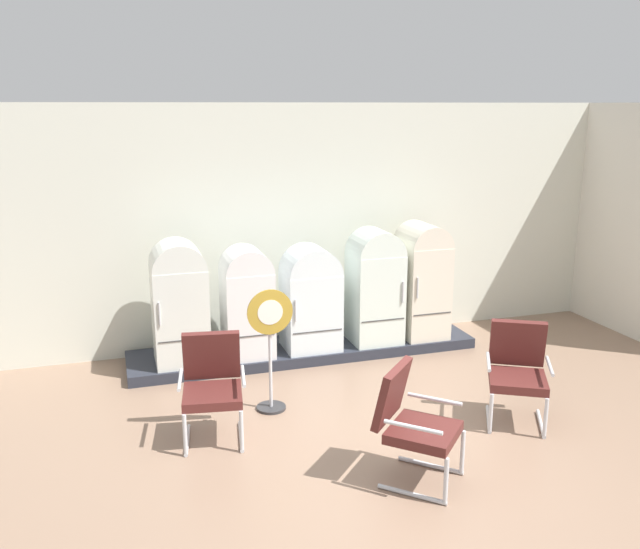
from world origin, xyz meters
name	(u,v)px	position (x,y,z in m)	size (l,w,h in m)	color
ground	(397,470)	(0.00, 0.00, -0.03)	(12.00, 10.00, 0.05)	#8B6D58
back_wall	(291,225)	(0.00, 3.66, 1.63)	(11.76, 0.12, 3.24)	silver
side_wall_right	(635,223)	(4.66, 2.48, 1.61)	(0.16, 2.20, 3.24)	silver
display_plinth	(304,349)	(0.00, 3.02, 0.07)	(4.55, 0.95, 0.13)	#282B36
refrigerator_0	(179,299)	(-1.60, 2.91, 0.93)	(0.65, 0.68, 1.51)	silver
refrigerator_1	(247,299)	(-0.78, 2.89, 0.87)	(0.60, 0.63, 1.39)	white
refrigerator_2	(311,296)	(0.05, 2.89, 0.84)	(0.70, 0.63, 1.35)	white
refrigerator_3	(375,283)	(0.93, 2.89, 0.94)	(0.64, 0.63, 1.52)	silver
refrigerator_4	(422,276)	(1.63, 2.94, 0.96)	(0.59, 0.72, 1.55)	silver
armchair_left	(212,382)	(-1.49, 1.13, 0.57)	(0.71, 0.77, 1.04)	silver
armchair_right	(517,368)	(1.58, 0.54, 0.57)	(0.83, 0.88, 1.04)	silver
armchair_center	(412,419)	(0.04, -0.20, 0.57)	(0.89, 0.88, 1.04)	silver
sign_stand	(270,351)	(-0.81, 1.53, 0.68)	(0.49, 0.32, 1.35)	#2D2D30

